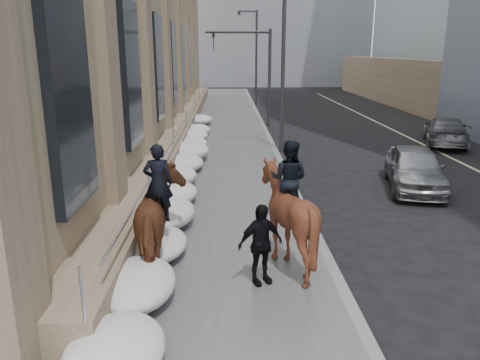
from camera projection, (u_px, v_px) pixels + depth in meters
name	position (u px, v px, depth m)	size (l,w,h in m)	color
ground	(213.00, 304.00, 9.06)	(140.00, 140.00, 0.00)	black
sidewalk	(220.00, 172.00, 18.67)	(5.00, 80.00, 0.12)	#4A4A4C
curb	(285.00, 171.00, 18.74)	(0.24, 80.00, 0.12)	slate
lane_line	(478.00, 171.00, 18.97)	(0.15, 70.00, 0.01)	#BFB78C
bg_building_far	(187.00, 16.00, 75.52)	(24.00, 12.00, 20.00)	gray
streetlight_mid	(280.00, 54.00, 21.38)	(1.71, 0.24, 8.00)	#2D2D30
streetlight_far	(255.00, 52.00, 40.63)	(1.71, 0.24, 8.00)	#2D2D30
traffic_signal	(255.00, 62.00, 29.22)	(4.10, 0.22, 6.00)	#2D2D30
snow_bank	(179.00, 174.00, 16.70)	(1.70, 18.10, 0.76)	silver
mounted_horse_left	(162.00, 218.00, 10.15)	(1.42, 2.64, 2.73)	#552D19
mounted_horse_right	(287.00, 213.00, 10.21)	(2.48, 2.60, 2.78)	#4A2315
pedestrian	(260.00, 244.00, 9.44)	(0.99, 0.41, 1.70)	black
car_silver	(415.00, 168.00, 16.40)	(1.79, 4.45, 1.51)	gray
car_grey	(445.00, 131.00, 24.06)	(2.00, 4.92, 1.43)	#5B5C63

